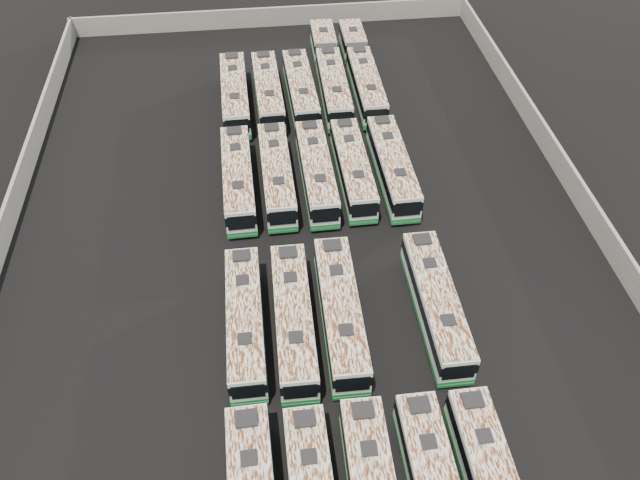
{
  "coord_description": "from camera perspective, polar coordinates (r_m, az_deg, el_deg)",
  "views": [
    {
      "loc": [
        -2.69,
        -32.09,
        33.85
      ],
      "look_at": [
        1.07,
        -0.49,
        1.6
      ],
      "focal_mm": 35.0,
      "sensor_mm": 36.0,
      "label": 1
    }
  ],
  "objects": [
    {
      "name": "bus_midback_far_right",
      "position": [
        51.97,
        6.64,
        6.69
      ],
      "size": [
        2.44,
        11.14,
        3.13
      ],
      "rotation": [
        0.0,
        0.0,
        0.01
      ],
      "color": "silver",
      "rests_on": "ground"
    },
    {
      "name": "bus_midback_center",
      "position": [
        51.09,
        -0.32,
        6.23
      ],
      "size": [
        2.46,
        11.11,
        3.12
      ],
      "rotation": [
        0.0,
        0.0,
        0.01
      ],
      "color": "silver",
      "rests_on": "ground"
    },
    {
      "name": "bus_back_left",
      "position": [
        61.11,
        -4.78,
        13.35
      ],
      "size": [
        2.6,
        11.08,
        3.1
      ],
      "rotation": [
        0.0,
        0.0,
        0.02
      ],
      "color": "silver",
      "rests_on": "ground"
    },
    {
      "name": "bus_back_far_right",
      "position": [
        64.44,
        3.82,
        15.22
      ],
      "size": [
        2.44,
        16.98,
        3.07
      ],
      "rotation": [
        0.0,
        0.0,
        -0.01
      ],
      "color": "silver",
      "rests_on": "ground"
    },
    {
      "name": "bus_midfront_center",
      "position": [
        40.92,
        1.88,
        -6.6
      ],
      "size": [
        2.55,
        11.31,
        3.18
      ],
      "rotation": [
        0.0,
        0.0,
        -0.01
      ],
      "color": "silver",
      "rests_on": "ground"
    },
    {
      "name": "bus_midback_far_left",
      "position": [
        50.89,
        -7.5,
        5.6
      ],
      "size": [
        2.55,
        11.11,
        3.12
      ],
      "rotation": [
        0.0,
        0.0,
        0.02
      ],
      "color": "silver",
      "rests_on": "ground"
    },
    {
      "name": "bus_midback_left",
      "position": [
        50.97,
        -3.97,
        5.99
      ],
      "size": [
        2.47,
        11.06,
        3.11
      ],
      "rotation": [
        0.0,
        0.0,
        0.01
      ],
      "color": "silver",
      "rests_on": "ground"
    },
    {
      "name": "bus_midfront_far_left",
      "position": [
        40.83,
        -6.85,
        -7.36
      ],
      "size": [
        2.3,
        10.83,
        3.05
      ],
      "rotation": [
        0.0,
        0.0,
        -0.0
      ],
      "color": "silver",
      "rests_on": "ground"
    },
    {
      "name": "bus_midfront_far_right",
      "position": [
        42.09,
        10.55,
        -5.73
      ],
      "size": [
        2.37,
        11.08,
        3.12
      ],
      "rotation": [
        0.0,
        0.0,
        -0.0
      ],
      "color": "silver",
      "rests_on": "ground"
    },
    {
      "name": "ground",
      "position": [
        46.72,
        -1.38,
        -1.06
      ],
      "size": [
        140.0,
        140.0,
        0.0
      ],
      "primitive_type": "plane",
      "color": "black",
      "rests_on": "ground"
    },
    {
      "name": "bus_midback_right",
      "position": [
        51.56,
        3.03,
        6.54
      ],
      "size": [
        2.38,
        10.85,
        3.05
      ],
      "rotation": [
        0.0,
        0.0,
        0.01
      ],
      "color": "silver",
      "rests_on": "ground"
    },
    {
      "name": "bus_back_center",
      "position": [
        61.22,
        -1.78,
        13.57
      ],
      "size": [
        2.61,
        11.13,
        3.12
      ],
      "rotation": [
        0.0,
        0.0,
        0.02
      ],
      "color": "silver",
      "rests_on": "ground"
    },
    {
      "name": "bus_back_right",
      "position": [
        64.0,
        0.92,
        15.12
      ],
      "size": [
        2.62,
        17.32,
        3.13
      ],
      "rotation": [
        0.0,
        0.0,
        -0.02
      ],
      "color": "silver",
      "rests_on": "ground"
    },
    {
      "name": "bus_midfront_left",
      "position": [
        40.62,
        -2.43,
        -7.23
      ],
      "size": [
        2.52,
        11.14,
        3.13
      ],
      "rotation": [
        0.0,
        0.0,
        -0.01
      ],
      "color": "silver",
      "rests_on": "ground"
    },
    {
      "name": "perimeter_wall",
      "position": [
        45.93,
        -1.4,
        -0.11
      ],
      "size": [
        45.2,
        73.2,
        2.2
      ],
      "color": "gray",
      "rests_on": "ground"
    },
    {
      "name": "bus_back_far_left",
      "position": [
        60.99,
        -7.79,
        13.06
      ],
      "size": [
        2.58,
        11.34,
        3.18
      ],
      "rotation": [
        0.0,
        0.0,
        0.02
      ],
      "color": "silver",
      "rests_on": "ground"
    }
  ]
}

